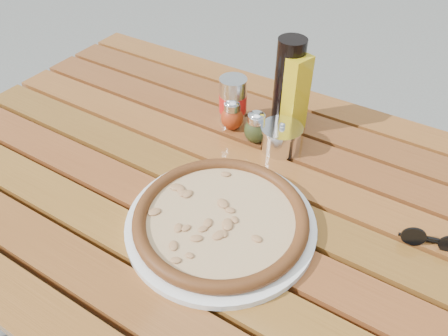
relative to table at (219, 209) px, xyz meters
The scene contains 10 objects.
table is the anchor object (origin of this frame).
plate 0.14m from the table, 55.76° to the right, with size 0.36×0.36×0.01m, color white.
pizza 0.15m from the table, 55.76° to the right, with size 0.44×0.44×0.03m.
pepper_shaker 0.23m from the table, 113.48° to the left, with size 0.07×0.07×0.08m.
oregano_shaker 0.21m from the table, 92.55° to the left, with size 0.06×0.06×0.08m.
dark_bottle 0.33m from the table, 86.37° to the left, with size 0.07×0.07×0.22m, color black.
soda_can 0.27m from the table, 114.00° to the left, with size 0.09×0.09×0.12m.
olive_oil_cruet 0.32m from the table, 82.19° to the left, with size 0.07×0.07×0.21m.
parmesan_tin 0.21m from the table, 73.04° to the left, with size 0.10×0.10×0.07m.
sunglasses 0.43m from the table, ahead, with size 0.11×0.05×0.04m.
Camera 1 is at (0.36, -0.56, 1.38)m, focal length 35.00 mm.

